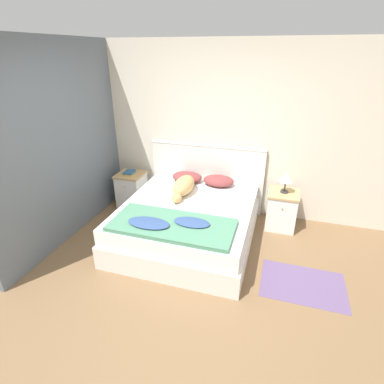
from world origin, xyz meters
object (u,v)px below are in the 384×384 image
Objects in this scene: pillow_left at (187,177)px; book_stack at (130,173)px; dog at (184,186)px; table_lamp at (286,177)px; pillow_right at (218,181)px; bed at (188,222)px; nightstand_left at (132,189)px; nightstand_right at (282,210)px.

book_stack is (-0.96, -0.06, -0.02)m from pillow_left.
table_lamp is (1.37, 0.40, 0.15)m from dog.
pillow_left is at bearing 178.63° from table_lamp.
pillow_left is 1.00× the size of pillow_right.
nightstand_left is (-1.21, 0.70, 0.02)m from bed.
nightstand_left is 0.31m from book_stack.
bed is 0.52m from dog.
table_lamp is at bearing 0.59° from book_stack.
table_lamp is at bearing -1.37° from pillow_left.
pillow_right reaches higher than nightstand_left.
nightstand_left is at bearing -179.82° from table_lamp.
pillow_left reaches higher than bed.
pillow_right is at bearing 177.46° from nightstand_right.
book_stack reaches higher than bed.
pillow_left is 0.96m from book_stack.
dog is 3.42× the size of book_stack.
table_lamp reaches higher than nightstand_left.
pillow_right is at bearing 0.00° from pillow_left.
pillow_left is at bearing 180.00° from pillow_right.
book_stack is at bearing -176.45° from pillow_left.
dog is (-0.16, 0.31, 0.38)m from bed.
nightstand_right is 1.20× the size of pillow_left.
dog is at bearing -19.50° from book_stack.
pillow_right is (0.25, 0.74, 0.34)m from bed.
pillow_left is 0.44m from dog.
pillow_right is (0.50, 0.00, 0.00)m from pillow_left.
book_stack is at bearing 160.50° from dog.
nightstand_right is 1.81× the size of table_lamp.
bed is at bearing -71.33° from pillow_left.
pillow_right is 1.46m from book_stack.
dog is 1.12m from book_stack.
pillow_left reaches higher than book_stack.
nightstand_left is 2.42m from nightstand_right.
pillow_left is (-0.25, 0.74, 0.34)m from bed.
book_stack is (-1.46, -0.06, -0.02)m from pillow_right.
dog is at bearing 117.55° from bed.
pillow_left is at bearing 3.55° from book_stack.
table_lamp is (2.42, 0.02, 0.20)m from book_stack.
book_stack is at bearing -177.66° from pillow_right.
table_lamp is (0.00, 0.01, 0.51)m from nightstand_right.
pillow_left reaches higher than nightstand_left.
bed is at bearing -108.67° from pillow_right.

